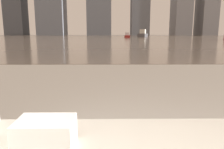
% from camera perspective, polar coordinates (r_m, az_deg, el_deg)
% --- Properties ---
extents(towel_stack, '(0.23, 0.17, 0.12)m').
position_cam_1_polar(towel_stack, '(0.95, -16.93, -14.63)').
color(towel_stack, white).
rests_on(towel_stack, bathtub).
extents(harbor_water, '(180.00, 110.00, 0.01)m').
position_cam_1_polar(harbor_water, '(62.06, -0.68, 9.76)').
color(harbor_water, gray).
rests_on(harbor_water, ground_plane).
extents(harbor_boat_1, '(1.18, 3.28, 1.22)m').
position_cam_1_polar(harbor_boat_1, '(51.33, 3.98, 10.02)').
color(harbor_boat_1, maroon).
rests_on(harbor_boat_1, harbor_water).
extents(harbor_boat_2, '(3.54, 5.89, 2.09)m').
position_cam_1_polar(harbor_boat_2, '(60.89, 8.03, 10.33)').
color(harbor_boat_2, '#4C4C51').
rests_on(harbor_boat_2, harbor_water).
extents(skyline_tower_4, '(8.48, 12.55, 25.03)m').
position_cam_1_polar(skyline_tower_4, '(124.43, 17.62, 15.50)').
color(skyline_tower_4, slate).
rests_on(skyline_tower_4, ground_plane).
extents(skyline_tower_5, '(8.03, 12.77, 29.05)m').
position_cam_1_polar(skyline_tower_5, '(129.32, 23.56, 15.82)').
color(skyline_tower_5, slate).
rests_on(skyline_tower_5, ground_plane).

